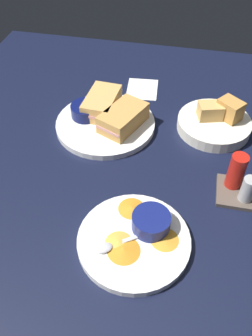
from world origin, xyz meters
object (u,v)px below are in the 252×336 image
spoon_by_gravy_ramekin (111,246)px  condiment_caddy (239,182)px  plate_chips_companion (134,241)px  bread_basket_rear (215,122)px  ramekin_dark_sauce (86,110)px  ramekin_light_gravy (151,221)px  sandwich_half_near (123,118)px  sandwich_half_far (102,103)px  spoon_by_dark_ramekin (101,124)px  plate_sandwich_main (106,124)px

spoon_by_gravy_ramekin → condiment_caddy: 30.91cm
plate_chips_companion → bread_basket_rear: size_ratio=1.16×
ramekin_dark_sauce → condiment_caddy: (17.94, 39.48, 0.03)cm
ramekin_dark_sauce → plate_chips_companion: (35.22, 19.84, -2.58)cm
ramekin_light_gravy → bread_basket_rear: size_ratio=0.40×
plate_chips_companion → ramekin_light_gravy: ramekin_light_gravy is taller
sandwich_half_near → sandwich_half_far: (-5.04, -6.96, 0.00)cm
sandwich_half_near → spoon_by_dark_ramekin: sandwich_half_near is taller
plate_sandwich_main → spoon_by_dark_ramekin: (1.74, -0.63, 1.16)cm
sandwich_half_near → spoon_by_gravy_ramekin: bearing=8.4°
sandwich_half_near → ramekin_dark_sauce: sandwich_half_near is taller
ramekin_dark_sauce → plate_chips_companion: ramekin_dark_sauce is taller
sandwich_half_near → bread_basket_rear: bearing=103.3°
plate_sandwich_main → condiment_caddy: size_ratio=2.75×
spoon_by_dark_ramekin → plate_chips_companion: bearing=24.8°
ramekin_dark_sauce → spoon_by_gravy_ramekin: (37.91, 15.93, -1.41)cm
spoon_by_dark_ramekin → ramekin_light_gravy: bearing=31.5°
ramekin_dark_sauce → spoon_by_gravy_ramekin: ramekin_dark_sauce is taller
ramekin_dark_sauce → plate_chips_companion: bearing=29.4°
ramekin_dark_sauce → bread_basket_rear: size_ratio=0.42×
sandwich_half_near → sandwich_half_far: size_ratio=1.09×
sandwich_half_near → sandwich_half_far: 8.59cm
plate_sandwich_main → condiment_caddy: 37.68cm
sandwich_half_far → plate_chips_companion: sandwich_half_far is taller
sandwich_half_near → ramekin_dark_sauce: bearing=-100.8°
ramekin_light_gravy → condiment_caddy: bearing=129.6°
sandwich_half_far → condiment_caddy: condiment_caddy is taller
plate_chips_companion → condiment_caddy: 26.29cm
bread_basket_rear → sandwich_half_near: bearing=-76.7°
ramekin_light_gravy → sandwich_half_far: bearing=-151.5°
sandwich_half_near → bread_basket_rear: 24.02cm
sandwich_half_far → ramekin_dark_sauce: size_ratio=1.74×
sandwich_half_far → spoon_by_dark_ramekin: size_ratio=1.51×
plate_sandwich_main → plate_chips_companion: bearing=22.8°
plate_sandwich_main → plate_chips_companion: same height
sandwich_half_far → spoon_by_dark_ramekin: bearing=12.6°
spoon_by_gravy_ramekin → condiment_caddy: bearing=130.3°
plate_sandwich_main → sandwich_half_far: bearing=-155.9°
sandwich_half_far → sandwich_half_near: bearing=54.1°
spoon_by_gravy_ramekin → bread_basket_rear: 45.15cm
plate_sandwich_main → ramekin_dark_sauce: bearing=-104.9°
spoon_by_dark_ramekin → plate_chips_companion: spoon_by_dark_ramekin is taller
sandwich_half_far → bread_basket_rear: 30.33cm
ramekin_dark_sauce → ramekin_light_gravy: ramekin_light_gravy is taller
spoon_by_dark_ramekin → sandwich_half_near: bearing=102.5°
spoon_by_dark_ramekin → ramekin_light_gravy: (28.66, 17.55, 1.47)cm
spoon_by_dark_ramekin → spoon_by_gravy_ramekin: size_ratio=1.01×
sandwich_half_near → bread_basket_rear: bread_basket_rear is taller
ramekin_dark_sauce → spoon_by_gravy_ramekin: size_ratio=0.88×
spoon_by_dark_ramekin → plate_sandwich_main: bearing=160.2°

